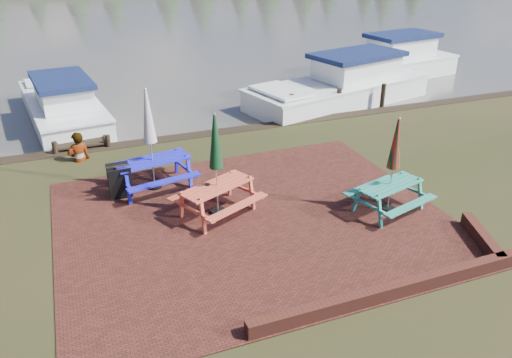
{
  "coord_description": "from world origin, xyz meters",
  "views": [
    {
      "loc": [
        -3.66,
        -8.62,
        6.09
      ],
      "look_at": [
        0.13,
        1.15,
        1.0
      ],
      "focal_mm": 35.0,
      "sensor_mm": 36.0,
      "label": 1
    }
  ],
  "objects": [
    {
      "name": "boat_far",
      "position": [
        11.33,
        11.87,
        0.48
      ],
      "size": [
        7.61,
        3.66,
        2.28
      ],
      "rotation": [
        0.0,
        0.0,
        1.72
      ],
      "color": "silver",
      "rests_on": "ground"
    },
    {
      "name": "water",
      "position": [
        0.0,
        37.0,
        0.0
      ],
      "size": [
        120.0,
        60.0,
        0.02
      ],
      "primitive_type": "cube",
      "color": "#48443E",
      "rests_on": "ground"
    },
    {
      "name": "chalkboard",
      "position": [
        -2.78,
        3.26,
        0.47
      ],
      "size": [
        0.58,
        0.55,
        0.92
      ],
      "rotation": [
        0.0,
        0.0,
        0.04
      ],
      "color": "black",
      "rests_on": "ground"
    },
    {
      "name": "picnic_table_red",
      "position": [
        -0.69,
        1.6,
        0.89
      ],
      "size": [
        2.34,
        2.25,
        2.54
      ],
      "rotation": [
        0.0,
        0.0,
        0.43
      ],
      "color": "#CC4C34",
      "rests_on": "ground"
    },
    {
      "name": "boat_jetty",
      "position": [
        -3.9,
        10.71,
        0.4
      ],
      "size": [
        3.2,
        7.11,
        1.99
      ],
      "rotation": [
        0.0,
        0.0,
        0.13
      ],
      "color": "silver",
      "rests_on": "ground"
    },
    {
      "name": "person",
      "position": [
        -3.64,
        6.16,
        0.9
      ],
      "size": [
        0.74,
        0.58,
        1.8
      ],
      "primitive_type": "imported",
      "rotation": [
        0.0,
        0.0,
        3.38
      ],
      "color": "gray",
      "rests_on": "ground"
    },
    {
      "name": "paving",
      "position": [
        0.0,
        1.0,
        0.01
      ],
      "size": [
        9.0,
        7.5,
        0.02
      ],
      "primitive_type": "cube",
      "color": "#371811",
      "rests_on": "ground"
    },
    {
      "name": "brick_wall",
      "position": [
        2.15,
        -2.42,
        0.15
      ],
      "size": [
        6.21,
        1.79,
        0.3
      ],
      "color": "#4C1E16",
      "rests_on": "ground"
    },
    {
      "name": "picnic_table_blue",
      "position": [
        -1.87,
        3.55,
        0.95
      ],
      "size": [
        2.26,
        2.09,
        2.72
      ],
      "rotation": [
        0.0,
        0.0,
        0.2
      ],
      "color": "#1B1AC8",
      "rests_on": "ground"
    },
    {
      "name": "jetty",
      "position": [
        -3.5,
        11.28,
        0.11
      ],
      "size": [
        1.76,
        9.08,
        1.0
      ],
      "color": "black",
      "rests_on": "ground"
    },
    {
      "name": "picnic_table_teal",
      "position": [
        3.26,
        0.23,
        0.84
      ],
      "size": [
        2.06,
        1.93,
        2.39
      ],
      "rotation": [
        0.0,
        0.0,
        0.27
      ],
      "color": "#28836F",
      "rests_on": "ground"
    },
    {
      "name": "boat_near",
      "position": [
        7.03,
        9.04,
        0.46
      ],
      "size": [
        8.55,
        4.67,
        2.2
      ],
      "rotation": [
        0.0,
        0.0,
        1.81
      ],
      "color": "silver",
      "rests_on": "ground"
    },
    {
      "name": "ground",
      "position": [
        0.0,
        0.0,
        0.0
      ],
      "size": [
        120.0,
        120.0,
        0.0
      ],
      "primitive_type": "plane",
      "color": "black",
      "rests_on": "ground"
    }
  ]
}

